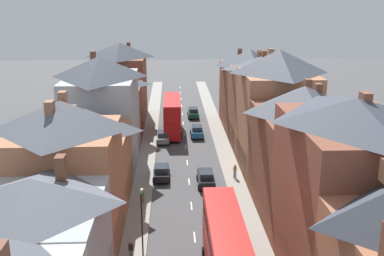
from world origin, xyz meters
name	(u,v)px	position (x,y,z in m)	size (l,w,h in m)	color
pavement_left	(147,157)	(-5.10, 38.00, 0.07)	(2.20, 104.00, 0.14)	gray
pavement_right	(226,156)	(5.10, 38.00, 0.07)	(2.20, 104.00, 0.14)	gray
centre_line_dashes	(187,163)	(0.00, 36.00, 0.01)	(0.14, 97.80, 0.01)	silver
terrace_row_left	(88,148)	(-10.18, 26.03, 5.52)	(8.00, 75.69, 13.38)	#B2704C
terrace_row_right	(303,148)	(10.19, 22.31, 6.51)	(8.00, 69.54, 14.24)	brown
double_decker_bus_lead	(172,115)	(-1.81, 48.60, 2.82)	(2.74, 10.80, 5.30)	red
double_decker_bus_mid_street	(225,250)	(1.79, 11.34, 2.82)	(2.74, 10.80, 5.30)	red
car_near_blue	(163,137)	(-3.10, 44.28, 0.81)	(1.90, 4.11, 1.61)	gray
car_parked_left_a	(161,172)	(-3.10, 30.98, 0.82)	(1.90, 4.01, 1.64)	black
car_parked_right_a	(197,131)	(1.80, 46.65, 0.85)	(1.90, 4.03, 1.69)	#236093
car_mid_black	(193,112)	(1.80, 57.72, 0.84)	(1.90, 4.39, 1.68)	#144728
car_parked_left_b	(206,178)	(1.80, 29.03, 0.85)	(1.90, 4.27, 1.70)	black
pedestrian_mid_left	(131,250)	(-5.12, 14.58, 1.03)	(0.36, 0.22, 1.61)	brown
pedestrian_mid_right	(143,195)	(-4.83, 24.57, 1.03)	(0.36, 0.22, 1.61)	brown
pedestrian_far_left	(235,170)	(5.21, 30.60, 1.03)	(0.36, 0.22, 1.61)	#3D4256
street_lamp	(142,219)	(-4.25, 15.34, 3.24)	(0.20, 1.12, 5.50)	black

